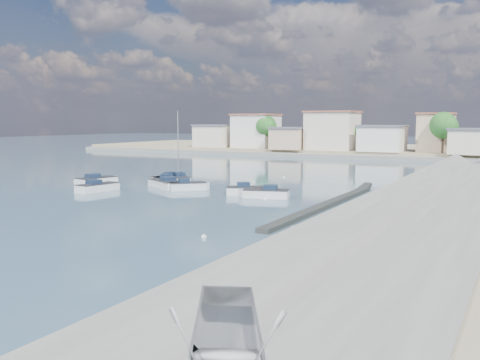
# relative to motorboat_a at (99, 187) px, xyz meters

# --- Properties ---
(ground) EXTENTS (400.00, 400.00, 0.00)m
(ground) POSITION_rel_motorboat_a_xyz_m (18.27, 31.33, -0.38)
(ground) COLOR #2C4759
(ground) RESTS_ON ground
(seawall_walkway) EXTENTS (5.00, 90.00, 1.80)m
(seawall_walkway) POSITION_rel_motorboat_a_xyz_m (36.77, 4.33, 0.52)
(seawall_walkway) COLOR slate
(seawall_walkway) RESTS_ON ground
(breakwater) EXTENTS (2.00, 31.02, 0.35)m
(breakwater) POSITION_rel_motorboat_a_xyz_m (25.18, 4.02, -0.21)
(breakwater) COLOR black
(breakwater) RESTS_ON ground
(far_shore_land) EXTENTS (160.00, 40.00, 1.40)m
(far_shore_land) POSITION_rel_motorboat_a_xyz_m (18.27, 83.33, 0.32)
(far_shore_land) COLOR gray
(far_shore_land) RESTS_ON ground
(far_shore_quay) EXTENTS (160.00, 2.50, 0.80)m
(far_shore_quay) POSITION_rel_motorboat_a_xyz_m (18.27, 62.33, 0.02)
(far_shore_quay) COLOR slate
(far_shore_quay) RESTS_ON ground
(far_town) EXTENTS (113.01, 12.80, 8.35)m
(far_town) POSITION_rel_motorboat_a_xyz_m (28.99, 68.25, 4.56)
(far_town) COLOR beige
(far_town) RESTS_ON far_shore_land
(shore_trees) EXTENTS (74.56, 38.32, 7.92)m
(shore_trees) POSITION_rel_motorboat_a_xyz_m (26.62, 59.44, 5.84)
(shore_trees) COLOR #38281E
(shore_trees) RESTS_ON ground
(motorboat_a) EXTENTS (2.54, 5.33, 1.48)m
(motorboat_a) POSITION_rel_motorboat_a_xyz_m (0.00, 0.00, 0.00)
(motorboat_a) COLOR silver
(motorboat_a) RESTS_ON ground
(motorboat_b) EXTENTS (3.93, 3.94, 1.48)m
(motorboat_b) POSITION_rel_motorboat_a_xyz_m (8.08, 5.47, -0.00)
(motorboat_b) COLOR silver
(motorboat_b) RESTS_ON ground
(motorboat_c) EXTENTS (6.08, 4.73, 1.48)m
(motorboat_c) POSITION_rel_motorboat_a_xyz_m (4.28, 6.10, 0.00)
(motorboat_c) COLOR silver
(motorboat_c) RESTS_ON ground
(motorboat_d) EXTENTS (5.06, 3.01, 1.48)m
(motorboat_d) POSITION_rel_motorboat_a_xyz_m (17.91, 3.83, -0.00)
(motorboat_d) COLOR silver
(motorboat_d) RESTS_ON ground
(motorboat_e) EXTENTS (2.95, 5.66, 1.48)m
(motorboat_e) POSITION_rel_motorboat_a_xyz_m (-4.74, 4.91, -0.00)
(motorboat_e) COLOR silver
(motorboat_e) RESTS_ON ground
(motorboat_f) EXTENTS (4.62, 3.09, 1.48)m
(motorboat_f) POSITION_rel_motorboat_a_xyz_m (2.42, 8.34, -0.00)
(motorboat_f) COLOR silver
(motorboat_f) RESTS_ON ground
(motorboat_g) EXTENTS (2.01, 4.90, 1.48)m
(motorboat_g) POSITION_rel_motorboat_a_xyz_m (1.77, 9.68, 0.00)
(motorboat_g) COLOR silver
(motorboat_g) RESTS_ON ground
(motorboat_h) EXTENTS (4.73, 3.73, 1.48)m
(motorboat_h) POSITION_rel_motorboat_a_xyz_m (15.71, 5.19, -0.00)
(motorboat_h) COLOR silver
(motorboat_h) RESTS_ON ground
(sailboat) EXTENTS (5.18, 4.82, 9.00)m
(sailboat) POSITION_rel_motorboat_a_xyz_m (2.56, 11.13, 0.04)
(sailboat) COLOR silver
(sailboat) RESTS_ON ground
(mooring_buoys) EXTENTS (19.36, 37.45, 0.36)m
(mooring_buoys) POSITION_rel_motorboat_a_xyz_m (23.38, 5.39, -0.33)
(mooring_buoys) COLOR white
(mooring_buoys) RESTS_ON ground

